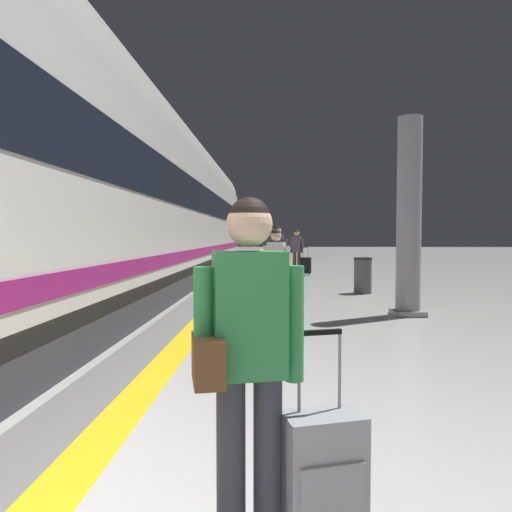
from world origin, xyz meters
name	(u,v)px	position (x,y,z in m)	size (l,w,h in m)	color
safety_line_strip	(223,295)	(-0.49, 10.00, 0.00)	(0.36, 80.00, 0.01)	yellow
tactile_edge_band	(207,295)	(-0.88, 10.00, 0.00)	(0.74, 80.00, 0.01)	slate
high_speed_train	(117,188)	(-2.72, 8.88, 2.50)	(2.94, 32.68, 4.97)	#38383D
traveller_foreground	(246,348)	(0.62, 0.84, 0.95)	(0.53, 0.35, 1.64)	#383842
rolling_suitcase_foreground	(324,471)	(0.98, 0.91, 0.34)	(0.43, 0.32, 1.01)	#9E9EA3
passenger_near	(276,265)	(0.79, 7.21, 0.92)	(0.48, 0.26, 1.58)	brown
suitcase_near	(258,300)	(0.47, 6.92, 0.31)	(0.43, 0.34, 0.57)	#A51E1E
passenger_mid	(277,252)	(0.83, 11.05, 1.02)	(0.53, 0.38, 1.72)	black
duffel_bag_mid	(289,285)	(1.16, 10.90, 0.15)	(0.44, 0.26, 0.36)	black
passenger_far	(297,248)	(1.62, 16.38, 0.98)	(0.50, 0.31, 1.69)	brown
suitcase_far	(306,265)	(1.94, 16.04, 0.36)	(0.43, 0.33, 1.04)	black
platform_pillar	(409,221)	(3.20, 7.29, 1.72)	(0.56, 0.56, 3.60)	gray
waste_bin	(363,275)	(3.00, 10.54, 0.46)	(0.46, 0.46, 0.91)	#4C4C51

